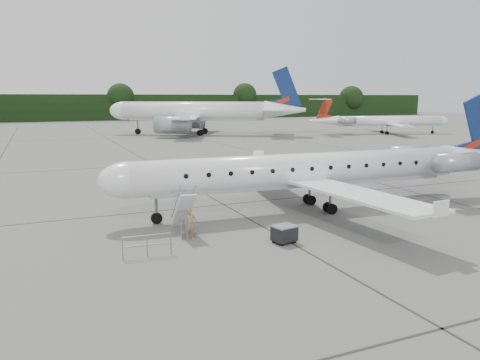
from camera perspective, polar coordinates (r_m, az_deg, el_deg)
name	(u,v)px	position (r m, az deg, el deg)	size (l,w,h in m)	color
ground	(331,221)	(28.16, 11.06, -4.92)	(320.00, 320.00, 0.00)	#5D5D5B
treeline	(90,107)	(153.17, -17.81, 8.42)	(260.00, 4.00, 8.00)	black
main_regional_jet	(307,153)	(29.95, 8.13, 3.22)	(28.65, 20.62, 7.35)	white
airstair	(184,212)	(25.25, -6.87, -3.85)	(0.85, 2.40, 2.30)	white
passenger	(190,224)	(24.07, -6.09, -5.37)	(0.59, 0.39, 1.62)	#866649
safety_railing	(147,246)	(21.94, -11.26, -7.90)	(2.20, 0.08, 1.00)	gray
baggage_cart	(284,234)	(23.59, 5.42, -6.53)	(1.09, 0.89, 0.95)	black
bg_narrowbody	(193,102)	(90.90, -5.75, 9.47)	(35.10, 25.27, 12.60)	white
bg_regional_right	(390,116)	(97.35, 17.81, 7.42)	(26.54, 19.11, 6.96)	white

